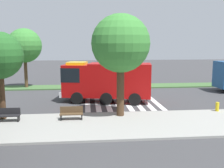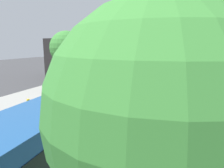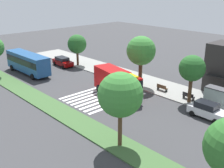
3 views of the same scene
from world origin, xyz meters
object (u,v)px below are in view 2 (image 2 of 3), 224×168
(bench_west_of_shelter, at_px, (77,81))
(median_tree_far_west, at_px, (156,112))
(bench_near_shelter, at_px, (90,77))
(median_tree_west, at_px, (183,49))
(sidewalk_tree_west, at_px, (67,48))
(street_lamp, at_px, (114,53))
(fire_hydrant, at_px, (28,103))
(bus_stop_shelter, at_px, (99,67))
(transit_bus, at_px, (26,156))
(parked_car_mid, at_px, (115,72))
(sidewalk_tree_center, at_px, (95,53))
(fire_truck, at_px, (109,76))
(median_tree_center, at_px, (184,51))

(bench_west_of_shelter, bearing_deg, median_tree_far_west, -147.97)
(bench_near_shelter, relative_size, median_tree_west, 0.23)
(sidewalk_tree_west, height_order, median_tree_far_west, sidewalk_tree_west)
(street_lamp, xyz_separation_m, fire_hydrant, (-24.55, -0.10, -3.63))
(bus_stop_shelter, height_order, bench_west_of_shelter, bus_stop_shelter)
(transit_bus, bearing_deg, bench_near_shelter, -160.15)
(bus_stop_shelter, height_order, median_tree_far_west, median_tree_far_west)
(bench_near_shelter, xyz_separation_m, street_lamp, (8.89, -1.10, 3.53))
(median_tree_far_west, bearing_deg, median_tree_west, -0.00)
(bench_west_of_shelter, height_order, fire_hydrant, bench_west_of_shelter)
(street_lamp, relative_size, sidewalk_tree_west, 0.92)
(bench_near_shelter, bearing_deg, fire_hydrant, -175.63)
(parked_car_mid, bearing_deg, sidewalk_tree_west, 169.85)
(street_lamp, xyz_separation_m, median_tree_west, (-7.01, -13.27, 1.03))
(median_tree_west, bearing_deg, median_tree_far_west, 180.00)
(bench_west_of_shelter, height_order, sidewalk_tree_west, sidewalk_tree_west)
(sidewalk_tree_center, height_order, fire_hydrant, sidewalk_tree_center)
(bus_stop_shelter, bearing_deg, bench_west_of_shelter, -179.74)
(fire_truck, height_order, street_lamp, street_lamp)
(bench_west_of_shelter, xyz_separation_m, street_lamp, (13.21, -1.10, 3.53))
(fire_truck, bearing_deg, parked_car_mid, 27.00)
(sidewalk_tree_west, bearing_deg, median_tree_center, -34.24)
(transit_bus, distance_m, bench_near_shelter, 27.09)
(bus_stop_shelter, distance_m, bench_west_of_shelter, 8.41)
(sidewalk_tree_center, bearing_deg, street_lamp, -2.75)
(median_tree_far_west, xyz_separation_m, median_tree_west, (29.16, -0.00, 0.32))
(bench_near_shelter, relative_size, sidewalk_tree_west, 0.22)
(median_tree_west, height_order, median_tree_center, median_tree_west)
(transit_bus, bearing_deg, bus_stop_shelter, -162.78)
(transit_bus, bearing_deg, median_tree_west, 169.05)
(sidewalk_tree_center, xyz_separation_m, median_tree_far_west, (-27.83, -13.67, 0.26))
(bench_west_of_shelter, distance_m, median_tree_west, 16.29)
(sidewalk_tree_center, bearing_deg, sidewalk_tree_west, 180.00)
(sidewalk_tree_west, bearing_deg, fire_hydrant, -176.33)
(median_tree_far_west, xyz_separation_m, median_tree_center, (39.49, 0.00, -0.25))
(fire_truck, bearing_deg, bench_west_of_shelter, 77.16)
(transit_bus, height_order, bench_near_shelter, transit_bus)
(fire_truck, distance_m, street_lamp, 16.83)
(street_lamp, bearing_deg, transit_bus, -165.70)
(sidewalk_tree_west, xyz_separation_m, median_tree_center, (20.08, -13.67, -0.81))
(median_tree_far_west, bearing_deg, transit_bus, 65.81)
(transit_bus, distance_m, median_tree_center, 37.80)
(bus_stop_shelter, bearing_deg, median_tree_far_west, -155.27)
(transit_bus, distance_m, median_tree_far_west, 5.73)
(bench_near_shelter, bearing_deg, bench_west_of_shelter, 180.00)
(sidewalk_tree_west, xyz_separation_m, median_tree_west, (9.75, -13.67, -0.24))
(sidewalk_tree_center, distance_m, median_tree_center, 17.97)
(sidewalk_tree_west, bearing_deg, transit_bus, -152.33)
(bench_near_shelter, distance_m, median_tree_center, 19.27)
(bench_west_of_shelter, distance_m, median_tree_center, 22.26)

